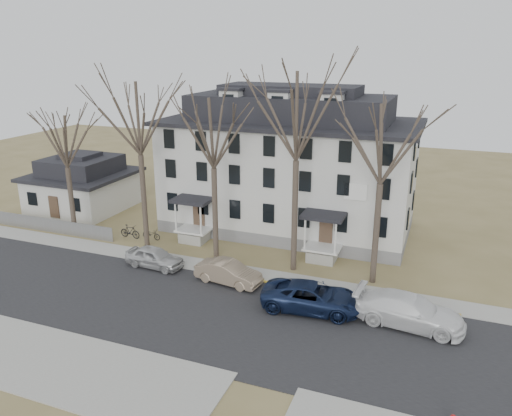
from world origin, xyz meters
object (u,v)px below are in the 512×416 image
at_px(boarding_house, 289,166).
at_px(car_tan, 228,273).
at_px(tree_mid_right, 384,139).
at_px(bicycle_left, 151,235).
at_px(tree_bungalow, 64,138).
at_px(bicycle_right, 130,232).
at_px(tree_center, 297,110).
at_px(small_house, 83,186).
at_px(tree_mid_left, 213,128).
at_px(car_silver, 155,258).
at_px(tree_far_left, 138,113).
at_px(car_white, 409,311).
at_px(car_navy, 312,297).

distance_m(boarding_house, car_tan, 12.68).
xyz_separation_m(tree_mid_right, bicycle_left, (-17.90, 1.27, -9.16)).
relative_size(tree_mid_right, car_tan, 2.82).
relative_size(tree_bungalow, car_tan, 2.39).
distance_m(tree_bungalow, bicycle_right, 9.01).
xyz_separation_m(boarding_house, tree_center, (3.00, -8.15, 5.71)).
height_order(boarding_house, small_house, boarding_house).
relative_size(tree_center, bicycle_right, 7.94).
xyz_separation_m(tree_mid_right, tree_bungalow, (-24.50, 0.00, -1.48)).
relative_size(tree_mid_left, car_tan, 2.82).
bearing_deg(boarding_house, bicycle_left, -143.81).
distance_m(boarding_house, car_silver, 13.78).
relative_size(tree_far_left, car_tan, 3.04).
bearing_deg(car_tan, tree_far_left, 74.50).
bearing_deg(car_tan, bicycle_left, 68.83).
distance_m(tree_mid_right, car_silver, 17.53).
bearing_deg(car_white, tree_mid_right, 34.37).
bearing_deg(tree_far_left, car_navy, -19.07).
distance_m(tree_far_left, tree_center, 12.02).
bearing_deg(tree_bungalow, car_white, -9.99).
bearing_deg(tree_center, boarding_house, 110.20).
relative_size(tree_far_left, tree_bungalow, 1.27).
xyz_separation_m(tree_far_left, bicycle_left, (-0.40, 1.27, -9.90)).
xyz_separation_m(car_silver, bicycle_left, (-3.13, 4.48, -0.29)).
distance_m(small_house, tree_mid_left, 19.53).
xyz_separation_m(tree_mid_left, bicycle_right, (-8.18, 0.91, -9.05)).
distance_m(boarding_house, tree_mid_left, 9.66).
xyz_separation_m(tree_bungalow, car_silver, (9.73, -3.20, -7.39)).
xyz_separation_m(tree_far_left, tree_mid_left, (6.00, 0.00, -0.74)).
bearing_deg(bicycle_left, tree_bungalow, 104.71).
bearing_deg(tree_mid_right, small_house, 167.73).
height_order(tree_far_left, bicycle_left, tree_far_left).
height_order(boarding_house, car_silver, boarding_house).
relative_size(tree_center, car_navy, 2.48).
distance_m(tree_mid_left, car_tan, 9.94).
xyz_separation_m(car_white, bicycle_left, (-20.59, 6.07, -0.44)).
bearing_deg(boarding_house, car_navy, -66.73).
height_order(tree_center, car_silver, tree_center).
distance_m(boarding_house, bicycle_right, 14.17).
xyz_separation_m(small_house, car_navy, (25.69, -11.27, -1.42)).
xyz_separation_m(car_silver, car_white, (17.46, -1.59, 0.15)).
height_order(tree_center, bicycle_left, tree_center).
bearing_deg(boarding_house, small_house, -174.41).
height_order(tree_center, bicycle_right, tree_center).
relative_size(tree_center, car_white, 2.42).
bearing_deg(tree_mid_left, car_navy, -30.30).
height_order(car_navy, car_white, car_white).
bearing_deg(bicycle_right, tree_far_left, -109.52).
bearing_deg(bicycle_left, tree_mid_right, -90.30).
distance_m(tree_mid_left, tree_mid_right, 11.50).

